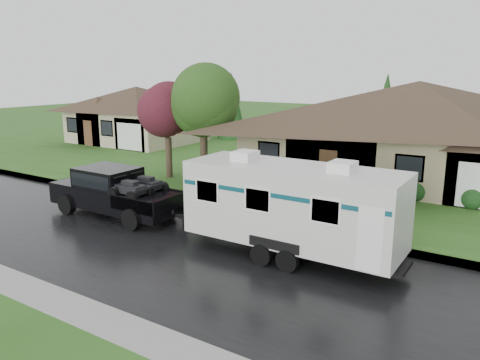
# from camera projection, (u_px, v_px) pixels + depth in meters

# --- Properties ---
(ground) EXTENTS (140.00, 140.00, 0.00)m
(ground) POSITION_uv_depth(u_px,v_px,m) (263.00, 249.00, 17.04)
(ground) COLOR #29561B
(ground) RESTS_ON ground
(road) EXTENTS (140.00, 8.00, 0.01)m
(road) POSITION_uv_depth(u_px,v_px,m) (233.00, 267.00, 15.40)
(road) COLOR black
(road) RESTS_ON ground
(curb) EXTENTS (140.00, 0.50, 0.15)m
(curb) POSITION_uv_depth(u_px,v_px,m) (291.00, 229.00, 18.87)
(curb) COLOR gray
(curb) RESTS_ON ground
(lawn) EXTENTS (140.00, 26.00, 0.15)m
(lawn) POSITION_uv_depth(u_px,v_px,m) (382.00, 172.00, 29.32)
(lawn) COLOR #29561B
(lawn) RESTS_ON ground
(house_main) EXTENTS (19.44, 10.80, 6.90)m
(house_main) POSITION_uv_depth(u_px,v_px,m) (421.00, 120.00, 26.36)
(house_main) COLOR tan
(house_main) RESTS_ON lawn
(house_far) EXTENTS (10.80, 8.64, 5.80)m
(house_far) POSITION_uv_depth(u_px,v_px,m) (138.00, 110.00, 40.79)
(house_far) COLOR tan
(house_far) RESTS_ON lawn
(tree_left_green) EXTENTS (3.91, 3.91, 6.47)m
(tree_left_green) POSITION_uv_depth(u_px,v_px,m) (203.00, 102.00, 25.86)
(tree_left_green) COLOR #382B1E
(tree_left_green) RESTS_ON lawn
(tree_red) EXTENTS (3.24, 3.24, 5.37)m
(tree_red) POSITION_uv_depth(u_px,v_px,m) (167.00, 114.00, 26.92)
(tree_red) COLOR #382B1E
(tree_red) RESTS_ON lawn
(shrub_row) EXTENTS (13.60, 1.00, 1.00)m
(shrub_row) POSITION_uv_depth(u_px,v_px,m) (390.00, 186.00, 23.47)
(shrub_row) COLOR #143814
(shrub_row) RESTS_ON lawn
(pickup_truck) EXTENTS (6.40, 2.43, 2.13)m
(pickup_truck) POSITION_uv_depth(u_px,v_px,m) (113.00, 190.00, 20.76)
(pickup_truck) COLOR black
(pickup_truck) RESTS_ON ground
(travel_trailer) EXTENTS (7.90, 2.78, 3.54)m
(travel_trailer) POSITION_uv_depth(u_px,v_px,m) (293.00, 204.00, 15.96)
(travel_trailer) COLOR silver
(travel_trailer) RESTS_ON ground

